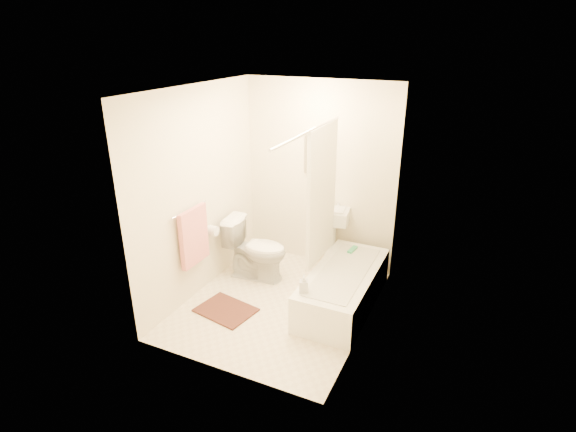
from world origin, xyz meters
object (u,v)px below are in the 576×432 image
at_px(toilet, 256,249).
at_px(sink, 330,236).
at_px(bathtub, 343,288).
at_px(soap_bottle, 304,284).
at_px(bath_mat, 226,310).

height_order(toilet, sink, sink).
height_order(bathtub, soap_bottle, soap_bottle).
bearing_deg(toilet, bathtub, -102.26).
xyz_separation_m(sink, bathtub, (0.45, -0.76, -0.24)).
bearing_deg(sink, bathtub, -68.12).
bearing_deg(soap_bottle, sink, 98.65).
distance_m(toilet, soap_bottle, 1.21).
bearing_deg(soap_bottle, bathtub, 67.57).
bearing_deg(bath_mat, toilet, 93.62).
xyz_separation_m(toilet, bath_mat, (0.05, -0.83, -0.37)).
bearing_deg(sink, soap_bottle, -89.89).
distance_m(bathtub, bath_mat, 1.35).
xyz_separation_m(bath_mat, soap_bottle, (0.90, 0.09, 0.52)).
bearing_deg(bath_mat, bathtub, 30.63).
height_order(toilet, bath_mat, toilet).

